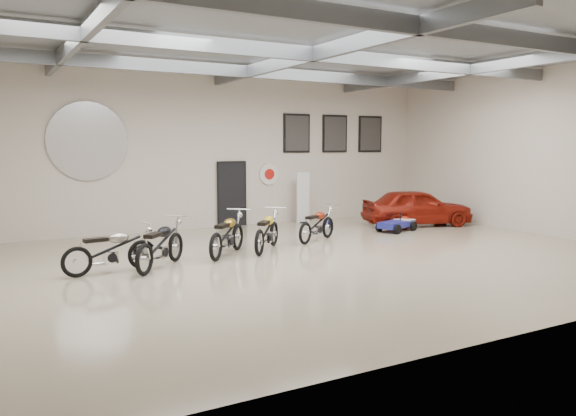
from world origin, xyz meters
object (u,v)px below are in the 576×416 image
banner_stand (303,197)px  motorcycle_gold (227,234)px  motorcycle_black (161,244)px  motorcycle_silver (110,249)px  go_kart (399,221)px  motorcycle_red (317,224)px  motorcycle_yellow (267,230)px  vintage_car (417,207)px

banner_stand → motorcycle_gold: banner_stand is taller
motorcycle_black → motorcycle_gold: size_ratio=1.01×
motorcycle_silver → go_kart: bearing=2.9°
motorcycle_silver → motorcycle_red: 6.05m
banner_stand → motorcycle_yellow: banner_stand is taller
motorcycle_black → vintage_car: (9.44, 2.30, 0.07)m
go_kart → vintage_car: (1.31, 0.64, 0.32)m
motorcycle_silver → go_kart: 9.34m
motorcycle_yellow → vintage_car: bearing=-34.1°
motorcycle_silver → motorcycle_black: size_ratio=0.94×
motorcycle_black → banner_stand: bearing=-10.4°
motorcycle_yellow → go_kart: 5.26m
motorcycle_black → vintage_car: vintage_car is taller
banner_stand → vintage_car: banner_stand is taller
motorcycle_gold → motorcycle_yellow: bearing=-42.0°
go_kart → banner_stand: bearing=101.0°
motorcycle_black → motorcycle_red: size_ratio=1.11×
go_kart → vintage_car: size_ratio=0.46×
motorcycle_red → go_kart: (3.28, 0.36, -0.19)m
motorcycle_gold → go_kart: 6.39m
motorcycle_gold → motorcycle_black: bearing=152.9°
motorcycle_silver → motorcycle_red: size_ratio=1.04×
motorcycle_gold → motorcycle_red: 3.09m
motorcycle_black → go_kart: (8.13, 1.66, -0.24)m
motorcycle_gold → go_kart: bearing=-36.5°
vintage_car → motorcycle_black: bearing=121.3°
motorcycle_yellow → motorcycle_silver: bearing=141.2°
motorcycle_silver → motorcycle_red: (5.92, 1.26, -0.02)m
banner_stand → vintage_car: 3.88m
banner_stand → motorcycle_black: (-6.43, -4.74, -0.35)m
motorcycle_silver → go_kart: motorcycle_silver is taller
motorcycle_red → go_kart: size_ratio=1.14×
motorcycle_gold → motorcycle_silver: bearing=145.4°
banner_stand → motorcycle_silver: banner_stand is taller
vintage_car → motorcycle_red: bearing=119.9°
motorcycle_silver → vintage_car: size_ratio=0.54×
banner_stand → motorcycle_red: 3.80m
banner_stand → motorcycle_silver: (-7.50, -4.69, -0.38)m
motorcycle_gold → vintage_car: size_ratio=0.57×
motorcycle_gold → motorcycle_yellow: 1.13m
motorcycle_red → vintage_car: size_ratio=0.52×
banner_stand → motorcycle_yellow: 5.33m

